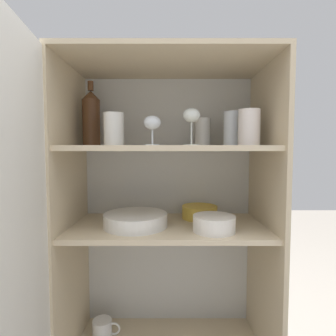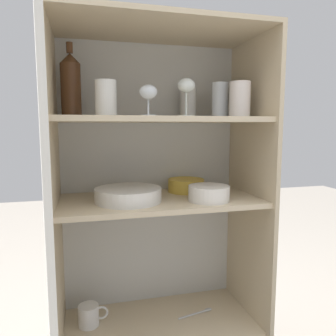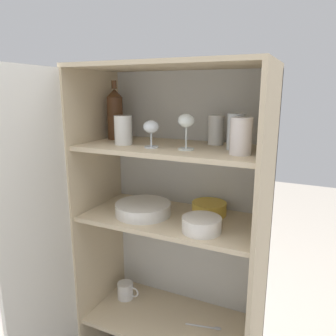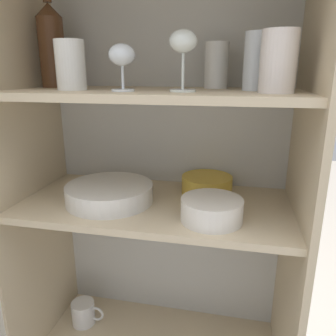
# 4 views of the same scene
# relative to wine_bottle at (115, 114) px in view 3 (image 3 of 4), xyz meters

# --- Properties ---
(cupboard_back_panel) EXTENTS (0.82, 0.02, 1.46)m
(cupboard_back_panel) POSITION_rel_wine_bottle_xyz_m (0.33, 0.13, -0.53)
(cupboard_back_panel) COLOR silver
(cupboard_back_panel) RESTS_ON ground_plane
(cupboard_side_left) EXTENTS (0.02, 0.42, 1.46)m
(cupboard_side_left) POSITION_rel_wine_bottle_xyz_m (-0.07, -0.07, -0.53)
(cupboard_side_left) COLOR #CCB793
(cupboard_side_left) RESTS_ON ground_plane
(cupboard_side_right) EXTENTS (0.02, 0.42, 1.46)m
(cupboard_side_right) POSITION_rel_wine_bottle_xyz_m (0.74, -0.07, -0.53)
(cupboard_side_right) COLOR #CCB793
(cupboard_side_right) RESTS_ON ground_plane
(cupboard_top_panel) EXTENTS (0.82, 0.42, 0.02)m
(cupboard_top_panel) POSITION_rel_wine_bottle_xyz_m (0.33, -0.07, 0.21)
(cupboard_top_panel) COLOR #CCB793
(cupboard_top_panel) RESTS_ON cupboard_side_left
(shelf_board_lower) EXTENTS (0.79, 0.39, 0.02)m
(shelf_board_lower) POSITION_rel_wine_bottle_xyz_m (0.33, -0.07, -0.99)
(shelf_board_lower) COLOR beige
(shelf_board_middle) EXTENTS (0.79, 0.39, 0.02)m
(shelf_board_middle) POSITION_rel_wine_bottle_xyz_m (0.33, -0.07, -0.46)
(shelf_board_middle) COLOR beige
(shelf_board_upper) EXTENTS (0.79, 0.39, 0.02)m
(shelf_board_upper) POSITION_rel_wine_bottle_xyz_m (0.33, -0.07, -0.13)
(shelf_board_upper) COLOR beige
(cupboard_door) EXTENTS (0.07, 0.41, 1.46)m
(cupboard_door) POSITION_rel_wine_bottle_xyz_m (-0.05, -0.49, -0.53)
(cupboard_door) COLOR silver
(cupboard_door) RESTS_ON ground_plane
(tumbler_glass_0) EXTENTS (0.07, 0.07, 0.13)m
(tumbler_glass_0) POSITION_rel_wine_bottle_xyz_m (0.49, 0.05, -0.06)
(tumbler_glass_0) COLOR white
(tumbler_glass_0) RESTS_ON shelf_board_upper
(tumbler_glass_1) EXTENTS (0.08, 0.08, 0.14)m
(tumbler_glass_1) POSITION_rel_wine_bottle_xyz_m (0.64, -0.14, -0.05)
(tumbler_glass_1) COLOR silver
(tumbler_glass_1) RESTS_ON shelf_board_upper
(tumbler_glass_2) EXTENTS (0.08, 0.08, 0.13)m
(tumbler_glass_2) POSITION_rel_wine_bottle_xyz_m (0.12, -0.12, -0.06)
(tumbler_glass_2) COLOR white
(tumbler_glass_2) RESTS_ON shelf_board_upper
(tumbler_glass_3) EXTENTS (0.07, 0.07, 0.14)m
(tumbler_glass_3) POSITION_rel_wine_bottle_xyz_m (0.60, -0.04, -0.05)
(tumbler_glass_3) COLOR white
(tumbler_glass_3) RESTS_ON shelf_board_upper
(wine_glass_0) EXTENTS (0.07, 0.07, 0.11)m
(wine_glass_0) POSITION_rel_wine_bottle_xyz_m (0.27, -0.15, -0.04)
(wine_glass_0) COLOR white
(wine_glass_0) RESTS_ON shelf_board_upper
(wine_glass_1) EXTENTS (0.07, 0.07, 0.14)m
(wine_glass_1) POSITION_rel_wine_bottle_xyz_m (0.42, -0.13, -0.02)
(wine_glass_1) COLOR white
(wine_glass_1) RESTS_ON shelf_board_upper
(wine_bottle) EXTENTS (0.08, 0.08, 0.28)m
(wine_bottle) POSITION_rel_wine_bottle_xyz_m (0.00, 0.00, 0.00)
(wine_bottle) COLOR #4C2D19
(wine_bottle) RESTS_ON shelf_board_upper
(plate_stack_white) EXTENTS (0.26, 0.26, 0.05)m
(plate_stack_white) POSITION_rel_wine_bottle_xyz_m (0.20, -0.10, -0.42)
(plate_stack_white) COLOR silver
(plate_stack_white) RESTS_ON shelf_board_middle
(mixing_bowl_large) EXTENTS (0.16, 0.16, 0.06)m
(mixing_bowl_large) POSITION_rel_wine_bottle_xyz_m (0.51, -0.16, -0.41)
(mixing_bowl_large) COLOR silver
(mixing_bowl_large) RESTS_ON shelf_board_middle
(serving_bowl_small) EXTENTS (0.16, 0.16, 0.06)m
(serving_bowl_small) POSITION_rel_wine_bottle_xyz_m (0.48, 0.03, -0.42)
(serving_bowl_small) COLOR gold
(serving_bowl_small) RESTS_ON shelf_board_middle
(coffee_mug_primary) EXTENTS (0.12, 0.08, 0.09)m
(coffee_mug_primary) POSITION_rel_wine_bottle_xyz_m (0.04, -0.02, -0.94)
(coffee_mug_primary) COLOR white
(coffee_mug_primary) RESTS_ON shelf_board_lower
(serving_spoon) EXTENTS (0.17, 0.05, 0.01)m
(serving_spoon) POSITION_rel_wine_bottle_xyz_m (0.51, -0.06, -0.98)
(serving_spoon) COLOR silver
(serving_spoon) RESTS_ON shelf_board_lower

